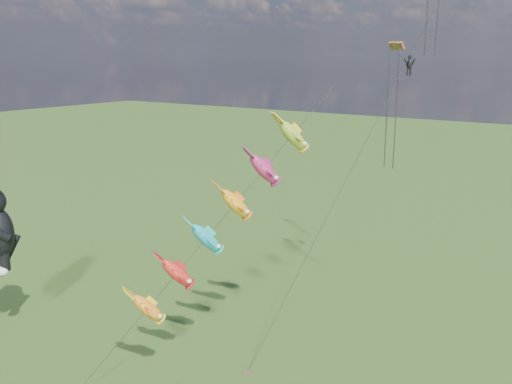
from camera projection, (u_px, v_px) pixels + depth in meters
The scene contains 3 objects.
ground at pixel (33, 324), 41.33m from camera, with size 300.00×300.00×0.00m, color #1F4010.
fish_windsock_rig at pixel (220, 222), 32.94m from camera, with size 9.50×12.97×17.19m.
parafoil_rig at pixel (406, 56), 39.73m from camera, with size 5.45×17.04×26.85m.
Camera 1 is at (34.83, -22.06, 19.03)m, focal length 40.00 mm.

